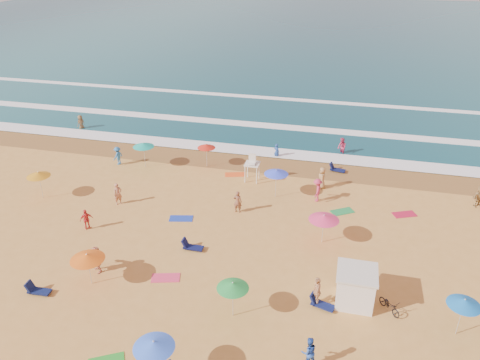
# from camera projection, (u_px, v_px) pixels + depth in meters

# --- Properties ---
(ground) EXTENTS (220.00, 220.00, 0.00)m
(ground) POSITION_uv_depth(u_px,v_px,m) (253.00, 243.00, 31.43)
(ground) COLOR gold
(ground) RESTS_ON ground
(ocean) EXTENTS (220.00, 140.00, 0.18)m
(ocean) POSITION_uv_depth(u_px,v_px,m) (333.00, 32.00, 104.05)
(ocean) COLOR #0C4756
(ocean) RESTS_ON ground
(wet_sand) EXTENTS (220.00, 220.00, 0.00)m
(wet_sand) POSITION_uv_depth(u_px,v_px,m) (282.00, 166.00, 42.24)
(wet_sand) COLOR olive
(wet_sand) RESTS_ON ground
(surf_foam) EXTENTS (200.00, 18.70, 0.05)m
(surf_foam) POSITION_uv_depth(u_px,v_px,m) (295.00, 130.00, 49.82)
(surf_foam) COLOR white
(surf_foam) RESTS_ON ground
(cabana) EXTENTS (2.00, 2.00, 2.00)m
(cabana) POSITION_uv_depth(u_px,v_px,m) (355.00, 288.00, 25.88)
(cabana) COLOR white
(cabana) RESTS_ON ground
(cabana_roof) EXTENTS (2.20, 2.20, 0.12)m
(cabana_roof) POSITION_uv_depth(u_px,v_px,m) (358.00, 272.00, 25.40)
(cabana_roof) COLOR silver
(cabana_roof) RESTS_ON cabana
(bicycle) EXTENTS (1.41, 1.56, 0.82)m
(bicycle) POSITION_uv_depth(u_px,v_px,m) (390.00, 305.00, 25.49)
(bicycle) COLOR black
(bicycle) RESTS_ON ground
(lifeguard_stand) EXTENTS (1.20, 1.20, 2.10)m
(lifeguard_stand) POSITION_uv_depth(u_px,v_px,m) (252.00, 169.00, 39.15)
(lifeguard_stand) COLOR white
(lifeguard_stand) RESTS_ON ground
(beach_umbrellas) EXTENTS (59.73, 28.00, 0.75)m
(beach_umbrellas) POSITION_uv_depth(u_px,v_px,m) (233.00, 222.00, 29.88)
(beach_umbrellas) COLOR #FF3F15
(beach_umbrellas) RESTS_ON ground
(loungers) EXTENTS (54.65, 24.51, 0.34)m
(loungers) POSITION_uv_depth(u_px,v_px,m) (294.00, 272.00, 28.41)
(loungers) COLOR #0E1D47
(loungers) RESTS_ON ground
(towels) EXTENTS (39.54, 25.33, 0.03)m
(towels) POSITION_uv_depth(u_px,v_px,m) (284.00, 267.00, 29.08)
(towels) COLOR #B74216
(towels) RESTS_ON ground
(beachgoers) EXTENTS (49.51, 27.08, 2.13)m
(beachgoers) POSITION_uv_depth(u_px,v_px,m) (238.00, 197.00, 35.44)
(beachgoers) COLOR #BD2F56
(beachgoers) RESTS_ON ground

